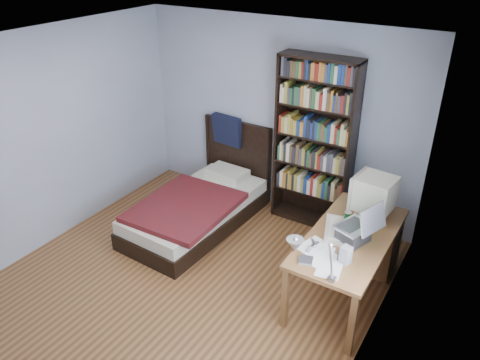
{
  "coord_description": "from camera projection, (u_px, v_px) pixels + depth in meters",
  "views": [
    {
      "loc": [
        2.57,
        -2.97,
        3.37
      ],
      "look_at": [
        0.3,
        0.71,
        1.06
      ],
      "focal_mm": 35.0,
      "sensor_mm": 36.0,
      "label": 1
    }
  ],
  "objects": [
    {
      "name": "room",
      "position": [
        176.0,
        185.0,
        4.4
      ],
      "size": [
        4.2,
        4.24,
        2.5
      ],
      "color": "brown",
      "rests_on": "ground"
    },
    {
      "name": "desk",
      "position": [
        361.0,
        240.0,
        5.06
      ],
      "size": [
        0.75,
        1.58,
        0.73
      ],
      "color": "brown",
      "rests_on": "floor"
    },
    {
      "name": "crt_monitor",
      "position": [
        373.0,
        193.0,
        4.81
      ],
      "size": [
        0.42,
        0.39,
        0.45
      ],
      "color": "beige",
      "rests_on": "desk"
    },
    {
      "name": "laptop",
      "position": [
        355.0,
        231.0,
        4.44
      ],
      "size": [
        0.44,
        0.42,
        0.42
      ],
      "color": "#2D2D30",
      "rests_on": "desk"
    },
    {
      "name": "desk_lamp",
      "position": [
        302.0,
        249.0,
        3.49
      ],
      "size": [
        0.25,
        0.56,
        0.67
      ],
      "color": "#99999E",
      "rests_on": "desk"
    },
    {
      "name": "keyboard",
      "position": [
        335.0,
        230.0,
        4.64
      ],
      "size": [
        0.35,
        0.54,
        0.05
      ],
      "primitive_type": "cube",
      "rotation": [
        0.0,
        0.07,
        0.33
      ],
      "color": "#BDB19D",
      "rests_on": "desk"
    },
    {
      "name": "speaker",
      "position": [
        346.0,
        255.0,
        4.17
      ],
      "size": [
        0.11,
        0.11,
        0.17
      ],
      "primitive_type": "cube",
      "rotation": [
        0.0,
        0.0,
        -0.29
      ],
      "color": "gray",
      "rests_on": "desk"
    },
    {
      "name": "soda_can",
      "position": [
        348.0,
        218.0,
        4.74
      ],
      "size": [
        0.07,
        0.07,
        0.13
      ],
      "primitive_type": "cylinder",
      "color": "#07381A",
      "rests_on": "desk"
    },
    {
      "name": "mouse",
      "position": [
        357.0,
        222.0,
        4.77
      ],
      "size": [
        0.06,
        0.1,
        0.03
      ],
      "primitive_type": "ellipsoid",
      "color": "silver",
      "rests_on": "desk"
    },
    {
      "name": "phone_silver",
      "position": [
        315.0,
        245.0,
        4.43
      ],
      "size": [
        0.05,
        0.1,
        0.02
      ],
      "primitive_type": "cube",
      "rotation": [
        0.0,
        0.0,
        -0.03
      ],
      "color": "silver",
      "rests_on": "desk"
    },
    {
      "name": "phone_grey",
      "position": [
        309.0,
        250.0,
        4.36
      ],
      "size": [
        0.04,
        0.09,
        0.02
      ],
      "primitive_type": "cube",
      "rotation": [
        0.0,
        0.0,
        -0.01
      ],
      "color": "gray",
      "rests_on": "desk"
    },
    {
      "name": "external_drive",
      "position": [
        306.0,
        260.0,
        4.21
      ],
      "size": [
        0.15,
        0.15,
        0.03
      ],
      "primitive_type": "cube",
      "rotation": [
        0.0,
        0.0,
        0.27
      ],
      "color": "gray",
      "rests_on": "desk"
    },
    {
      "name": "bookshelf",
      "position": [
        314.0,
        144.0,
        5.68
      ],
      "size": [
        0.97,
        0.3,
        2.15
      ],
      "color": "black",
      "rests_on": "floor"
    },
    {
      "name": "bed",
      "position": [
        200.0,
        205.0,
        6.0
      ],
      "size": [
        1.1,
        2.09,
        1.16
      ],
      "color": "black",
      "rests_on": "floor"
    }
  ]
}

